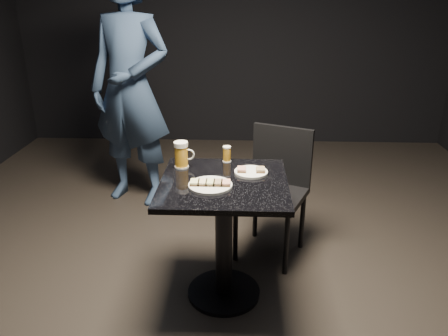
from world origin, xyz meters
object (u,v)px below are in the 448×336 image
at_px(patron, 130,89).
at_px(chair, 275,185).
at_px(beer_tumbler, 227,154).
at_px(plate_large, 210,185).
at_px(table, 224,220).
at_px(beer_mug, 182,155).
at_px(plate_small, 251,172).

height_order(patron, chair, patron).
distance_m(patron, beer_tumbler, 1.33).
distance_m(plate_large, table, 0.27).
height_order(patron, beer_tumbler, patron).
distance_m(plate_large, beer_mug, 0.34).
bearing_deg(chair, beer_mug, -150.48).
distance_m(plate_large, plate_small, 0.29).
bearing_deg(chair, plate_small, -113.31).
bearing_deg(beer_tumbler, plate_small, -51.55).
xyz_separation_m(beer_tumbler, chair, (0.32, 0.22, -0.30)).
xyz_separation_m(plate_large, chair, (0.39, 0.60, -0.26)).
height_order(table, beer_tumbler, beer_tumbler).
xyz_separation_m(plate_small, beer_tumbler, (-0.14, 0.18, 0.04)).
xyz_separation_m(patron, chair, (1.15, -0.81, -0.48)).
height_order(plate_large, table, plate_large).
bearing_deg(table, beer_tumbler, 88.92).
bearing_deg(beer_mug, chair, 29.52).
distance_m(beer_mug, chair, 0.74).
height_order(table, chair, chair).
bearing_deg(plate_small, beer_tumbler, 128.45).
height_order(plate_large, patron, patron).
distance_m(plate_small, beer_tumbler, 0.24).
xyz_separation_m(table, chair, (0.33, 0.53, -0.01)).
distance_m(plate_small, beer_mug, 0.42).
relative_size(plate_large, patron, 0.12).
bearing_deg(chair, table, -121.79).
relative_size(plate_small, beer_tumbler, 1.96).
xyz_separation_m(beer_mug, chair, (0.58, 0.33, -0.33)).
xyz_separation_m(plate_small, patron, (-0.97, 1.21, 0.23)).
height_order(plate_small, beer_tumbler, beer_tumbler).
bearing_deg(table, chair, 58.21).
height_order(plate_large, beer_mug, beer_mug).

